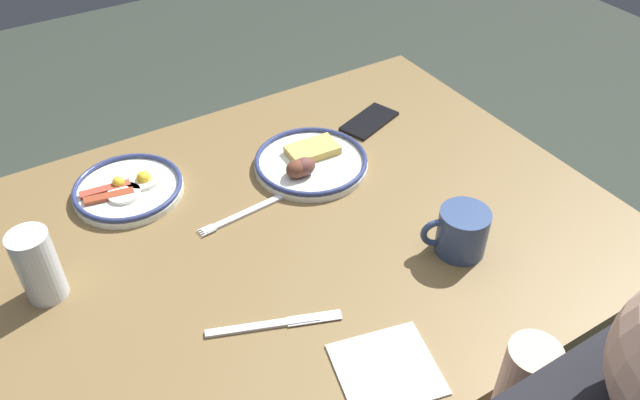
{
  "coord_description": "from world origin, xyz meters",
  "views": [
    {
      "loc": [
        0.43,
        0.78,
        1.55
      ],
      "look_at": [
        -0.06,
        -0.02,
        0.77
      ],
      "focal_mm": 35.32,
      "sensor_mm": 36.0,
      "label": 1
    }
  ],
  "objects_px": {
    "plate_center_pancakes": "(128,188)",
    "butter_knife": "(274,324)",
    "plate_near_main": "(310,162)",
    "coffee_mug": "(461,231)",
    "drinking_glass": "(39,269)",
    "cell_phone": "(369,121)",
    "fork_near": "(241,215)",
    "paper_napkin": "(386,369)"
  },
  "relations": [
    {
      "from": "coffee_mug",
      "to": "cell_phone",
      "type": "bearing_deg",
      "value": -103.59
    },
    {
      "from": "drinking_glass",
      "to": "plate_near_main",
      "type": "bearing_deg",
      "value": -172.77
    },
    {
      "from": "paper_napkin",
      "to": "fork_near",
      "type": "bearing_deg",
      "value": -85.71
    },
    {
      "from": "butter_knife",
      "to": "coffee_mug",
      "type": "bearing_deg",
      "value": 176.63
    },
    {
      "from": "paper_napkin",
      "to": "fork_near",
      "type": "xyz_separation_m",
      "value": [
        0.03,
        -0.43,
        0.0
      ]
    },
    {
      "from": "plate_near_main",
      "to": "butter_knife",
      "type": "height_order",
      "value": "plate_near_main"
    },
    {
      "from": "butter_knife",
      "to": "plate_near_main",
      "type": "bearing_deg",
      "value": -128.59
    },
    {
      "from": "paper_napkin",
      "to": "butter_knife",
      "type": "relative_size",
      "value": 0.7
    },
    {
      "from": "plate_center_pancakes",
      "to": "butter_knife",
      "type": "relative_size",
      "value": 1.03
    },
    {
      "from": "paper_napkin",
      "to": "butter_knife",
      "type": "xyz_separation_m",
      "value": [
        0.1,
        -0.16,
        0.0
      ]
    },
    {
      "from": "drinking_glass",
      "to": "fork_near",
      "type": "height_order",
      "value": "drinking_glass"
    },
    {
      "from": "paper_napkin",
      "to": "cell_phone",
      "type": "bearing_deg",
      "value": -122.78
    },
    {
      "from": "cell_phone",
      "to": "butter_knife",
      "type": "bearing_deg",
      "value": 21.21
    },
    {
      "from": "drinking_glass",
      "to": "butter_knife",
      "type": "height_order",
      "value": "drinking_glass"
    },
    {
      "from": "plate_near_main",
      "to": "coffee_mug",
      "type": "height_order",
      "value": "coffee_mug"
    },
    {
      "from": "paper_napkin",
      "to": "fork_near",
      "type": "relative_size",
      "value": 0.81
    },
    {
      "from": "plate_center_pancakes",
      "to": "butter_knife",
      "type": "distance_m",
      "value": 0.46
    },
    {
      "from": "coffee_mug",
      "to": "drinking_glass",
      "type": "xyz_separation_m",
      "value": [
        0.67,
        -0.28,
        0.01
      ]
    },
    {
      "from": "coffee_mug",
      "to": "butter_knife",
      "type": "xyz_separation_m",
      "value": [
        0.37,
        -0.02,
        -0.04
      ]
    },
    {
      "from": "plate_near_main",
      "to": "cell_phone",
      "type": "height_order",
      "value": "plate_near_main"
    },
    {
      "from": "coffee_mug",
      "to": "butter_knife",
      "type": "bearing_deg",
      "value": -3.37
    },
    {
      "from": "drinking_glass",
      "to": "butter_knife",
      "type": "relative_size",
      "value": 0.63
    },
    {
      "from": "coffee_mug",
      "to": "drinking_glass",
      "type": "height_order",
      "value": "drinking_glass"
    },
    {
      "from": "cell_phone",
      "to": "paper_napkin",
      "type": "distance_m",
      "value": 0.68
    },
    {
      "from": "drinking_glass",
      "to": "fork_near",
      "type": "distance_m",
      "value": 0.37
    },
    {
      "from": "plate_near_main",
      "to": "fork_near",
      "type": "bearing_deg",
      "value": 18.16
    },
    {
      "from": "plate_center_pancakes",
      "to": "coffee_mug",
      "type": "distance_m",
      "value": 0.66
    },
    {
      "from": "cell_phone",
      "to": "fork_near",
      "type": "distance_m",
      "value": 0.43
    },
    {
      "from": "plate_near_main",
      "to": "coffee_mug",
      "type": "relative_size",
      "value": 2.08
    },
    {
      "from": "drinking_glass",
      "to": "paper_napkin",
      "type": "height_order",
      "value": "drinking_glass"
    },
    {
      "from": "butter_knife",
      "to": "cell_phone",
      "type": "bearing_deg",
      "value": -139.15
    },
    {
      "from": "coffee_mug",
      "to": "cell_phone",
      "type": "relative_size",
      "value": 0.81
    },
    {
      "from": "plate_near_main",
      "to": "drinking_glass",
      "type": "distance_m",
      "value": 0.57
    },
    {
      "from": "cell_phone",
      "to": "fork_near",
      "type": "relative_size",
      "value": 0.78
    },
    {
      "from": "plate_near_main",
      "to": "coffee_mug",
      "type": "distance_m",
      "value": 0.37
    },
    {
      "from": "plate_near_main",
      "to": "butter_knife",
      "type": "bearing_deg",
      "value": 51.41
    },
    {
      "from": "butter_knife",
      "to": "fork_near",
      "type": "bearing_deg",
      "value": -105.02
    },
    {
      "from": "cell_phone",
      "to": "butter_knife",
      "type": "xyz_separation_m",
      "value": [
        0.47,
        0.41,
        -0.0
      ]
    },
    {
      "from": "cell_phone",
      "to": "plate_center_pancakes",
      "type": "bearing_deg",
      "value": -23.78
    },
    {
      "from": "plate_center_pancakes",
      "to": "paper_napkin",
      "type": "distance_m",
      "value": 0.65
    },
    {
      "from": "plate_center_pancakes",
      "to": "paper_napkin",
      "type": "relative_size",
      "value": 1.47
    },
    {
      "from": "plate_center_pancakes",
      "to": "drinking_glass",
      "type": "bearing_deg",
      "value": 42.91
    }
  ]
}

